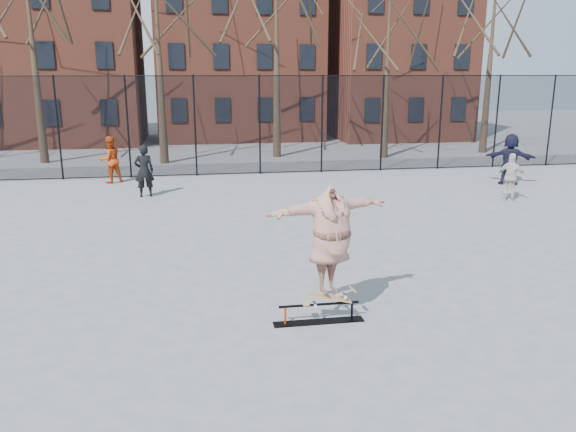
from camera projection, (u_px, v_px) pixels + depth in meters
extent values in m
plane|color=slate|center=(278.00, 292.00, 10.67)|extent=(100.00, 100.00, 0.00)
cube|color=black|center=(319.00, 322.00, 9.38)|extent=(1.53, 0.23, 0.01)
cylinder|color=#C83E0B|center=(285.00, 316.00, 9.25)|extent=(0.04, 0.04, 0.32)
cylinder|color=black|center=(352.00, 311.00, 9.43)|extent=(0.04, 0.04, 0.32)
cylinder|color=black|center=(319.00, 305.00, 9.30)|extent=(1.35, 0.04, 0.04)
imported|color=#673C98|center=(330.00, 245.00, 9.08)|extent=(2.30, 1.30, 1.81)
imported|color=black|center=(144.00, 171.00, 18.76)|extent=(0.70, 0.52, 1.76)
imported|color=#B2380F|center=(110.00, 160.00, 21.19)|extent=(1.08, 1.01, 1.76)
imported|color=#B9B6AC|center=(511.00, 177.00, 18.16)|extent=(0.96, 0.86, 1.56)
imported|color=black|center=(510.00, 159.00, 20.86)|extent=(1.80, 1.41, 1.91)
cylinder|color=black|center=(58.00, 128.00, 21.55)|extent=(0.07, 0.07, 4.00)
cylinder|color=black|center=(128.00, 127.00, 21.97)|extent=(0.07, 0.07, 4.00)
cylinder|color=black|center=(195.00, 126.00, 22.39)|extent=(0.07, 0.07, 4.00)
cylinder|color=black|center=(260.00, 125.00, 22.80)|extent=(0.07, 0.07, 4.00)
cylinder|color=black|center=(322.00, 124.00, 23.22)|extent=(0.07, 0.07, 4.00)
cylinder|color=black|center=(382.00, 123.00, 23.63)|extent=(0.07, 0.07, 4.00)
cylinder|color=black|center=(440.00, 123.00, 24.05)|extent=(0.07, 0.07, 4.00)
cylinder|color=black|center=(496.00, 122.00, 24.46)|extent=(0.07, 0.07, 4.00)
cylinder|color=black|center=(551.00, 121.00, 24.88)|extent=(0.07, 0.07, 4.00)
cube|color=black|center=(230.00, 126.00, 22.61)|extent=(34.00, 0.01, 4.00)
cylinder|color=black|center=(229.00, 76.00, 22.13)|extent=(34.00, 0.04, 0.04)
cone|color=black|center=(38.00, 112.00, 25.76)|extent=(0.40, 0.40, 4.62)
cone|color=black|center=(159.00, 113.00, 25.40)|extent=(0.40, 0.40, 4.62)
cone|color=black|center=(275.00, 110.00, 27.52)|extent=(0.40, 0.40, 4.62)
cone|color=black|center=(391.00, 110.00, 27.16)|extent=(0.40, 0.40, 4.62)
cone|color=black|center=(483.00, 108.00, 29.28)|extent=(0.40, 0.40, 4.62)
cube|color=brown|center=(59.00, 39.00, 32.61)|extent=(9.00, 7.00, 12.00)
cube|color=brown|center=(239.00, 32.00, 34.17)|extent=(10.00, 7.00, 13.00)
cube|color=brown|center=(395.00, 50.00, 36.02)|extent=(8.00, 7.00, 11.00)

